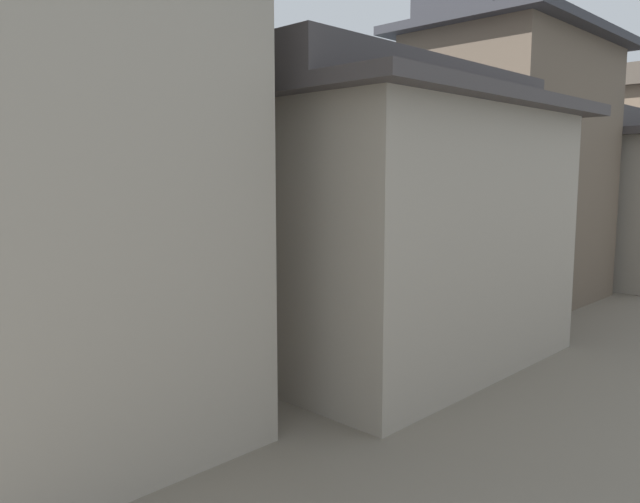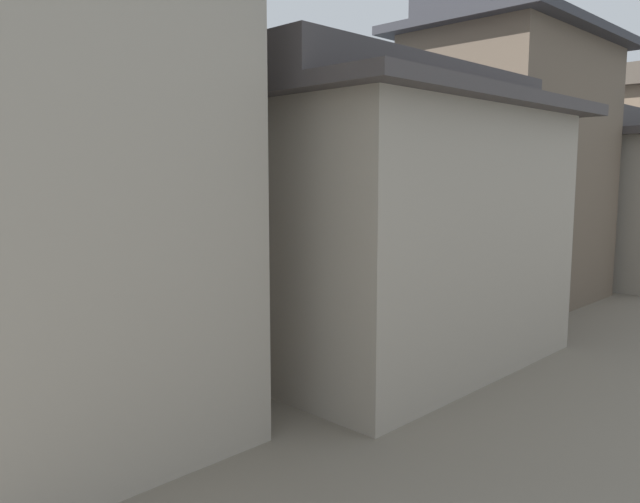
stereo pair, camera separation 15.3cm
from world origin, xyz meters
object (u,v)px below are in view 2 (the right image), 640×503
object	(u,v)px
house_waterfront_narrow	(614,199)
stone_bridge	(627,191)
boat_moored_third	(527,263)
boat_moored_nearest	(169,339)
house_waterfront_tall	(512,162)
boat_moored_second	(592,248)
house_waterfront_second	(381,218)
boat_midriver_drifting	(377,292)

from	to	relation	value
house_waterfront_narrow	stone_bridge	world-z (taller)	house_waterfront_narrow
boat_moored_third	stone_bridge	distance (m)	32.45
boat_moored_nearest	house_waterfront_tall	world-z (taller)	house_waterfront_tall
boat_moored_nearest	house_waterfront_narrow	distance (m)	17.60
boat_moored_second	house_waterfront_second	size ratio (longest dim) A/B	0.73
house_waterfront_narrow	stone_bridge	size ratio (longest dim) A/B	0.37
boat_moored_nearest	house_waterfront_second	xyz separation A→B (m)	(5.68, 1.81, 3.42)
stone_bridge	house_waterfront_narrow	bearing A→B (deg)	-72.66
house_waterfront_tall	boat_moored_third	bearing A→B (deg)	113.13
boat_moored_nearest	boat_midriver_drifting	bearing A→B (deg)	94.16
boat_midriver_drifting	house_waterfront_tall	bearing A→B (deg)	-5.53
boat_moored_third	stone_bridge	world-z (taller)	stone_bridge
boat_moored_second	boat_midriver_drifting	world-z (taller)	boat_midriver_drifting
house_waterfront_second	house_waterfront_tall	bearing A→B (deg)	95.76
house_waterfront_second	stone_bridge	world-z (taller)	house_waterfront_second
boat_moored_third	stone_bridge	xyz separation A→B (m)	(-5.82, 31.79, 2.86)
boat_moored_nearest	house_waterfront_narrow	bearing A→B (deg)	71.63
boat_midriver_drifting	house_waterfront_second	xyz separation A→B (m)	(6.37, -7.67, 3.55)
boat_moored_nearest	boat_moored_second	world-z (taller)	boat_moored_nearest
boat_moored_third	house_waterfront_tall	bearing A→B (deg)	-66.87
boat_moored_third	house_waterfront_narrow	world-z (taller)	house_waterfront_narrow
boat_moored_nearest	boat_moored_third	xyz separation A→B (m)	(0.12, 20.29, -0.06)
stone_bridge	house_waterfront_second	bearing A→B (deg)	-77.24
boat_moored_second	stone_bridge	size ratio (longest dim) A/B	0.26
boat_moored_second	boat_moored_third	bearing A→B (deg)	-87.37
boat_moored_third	house_waterfront_narrow	bearing A→B (deg)	-36.25
house_waterfront_tall	stone_bridge	xyz separation A→B (m)	(-10.67, 43.14, -1.92)
boat_moored_second	house_waterfront_second	world-z (taller)	house_waterfront_second
house_waterfront_second	boat_moored_third	bearing A→B (deg)	106.77
boat_moored_second	boat_midriver_drifting	size ratio (longest dim) A/B	1.17
boat_moored_third	boat_moored_nearest	bearing A→B (deg)	-90.33
boat_moored_second	house_waterfront_tall	size ratio (longest dim) A/B	0.65
stone_bridge	boat_moored_second	bearing A→B (deg)	-76.35
boat_moored_nearest	boat_moored_second	distance (m)	29.95
boat_moored_second	stone_bridge	bearing A→B (deg)	103.65
boat_moored_nearest	boat_moored_third	bearing A→B (deg)	89.67
house_waterfront_tall	boat_midriver_drifting	bearing A→B (deg)	174.47
boat_midriver_drifting	house_waterfront_narrow	bearing A→B (deg)	48.35
boat_midriver_drifting	stone_bridge	xyz separation A→B (m)	(-5.01, 42.59, 2.93)
house_waterfront_second	boat_moored_nearest	bearing A→B (deg)	-162.30
house_waterfront_second	house_waterfront_tall	xyz separation A→B (m)	(-0.72, 7.13, 1.31)
boat_moored_nearest	house_waterfront_tall	bearing A→B (deg)	60.96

